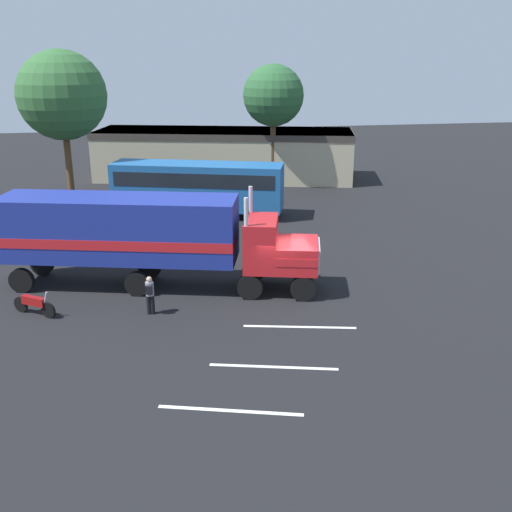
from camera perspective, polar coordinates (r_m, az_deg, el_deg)
name	(u,v)px	position (r m, az deg, el deg)	size (l,w,h in m)	color
ground_plane	(282,293)	(26.62, 2.47, -3.57)	(120.00, 120.00, 0.00)	black
lane_stripe_near	(300,327)	(23.50, 4.19, -6.78)	(4.40, 0.16, 0.01)	silver
lane_stripe_mid	(274,367)	(20.68, 1.69, -10.55)	(4.40, 0.16, 0.01)	silver
lane_stripe_far	(230,411)	(18.46, -2.46, -14.55)	(4.40, 0.16, 0.01)	silver
semi_truck	(144,233)	(27.00, -10.68, 2.13)	(14.32, 6.07, 4.50)	red
person_bystander	(150,294)	(24.58, -10.10, -3.57)	(0.34, 0.46, 1.63)	black
parked_bus	(198,184)	(39.02, -5.60, 6.86)	(11.25, 5.83, 3.40)	#1E5999
parked_car	(24,224)	(36.82, -21.27, 2.88)	(4.56, 2.25, 1.57)	black
motorcycle	(34,304)	(25.91, -20.42, -4.31)	(1.80, 1.26, 1.12)	black
tree_left	(273,96)	(46.99, 1.66, 15.04)	(4.64, 4.64, 9.35)	brown
tree_center	(62,96)	(42.14, -18.05, 14.37)	(5.80, 5.80, 10.39)	brown
building_backdrop	(224,152)	(50.69, -3.03, 9.89)	(21.98, 11.24, 4.03)	#B7AD8C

